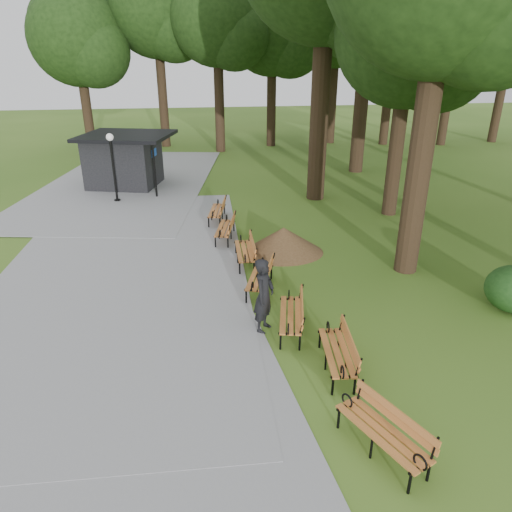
{
  "coord_description": "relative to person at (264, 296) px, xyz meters",
  "views": [
    {
      "loc": [
        -1.62,
        -10.81,
        6.32
      ],
      "look_at": [
        0.1,
        1.03,
        1.1
      ],
      "focal_mm": 32.97,
      "sensor_mm": 36.0,
      "label": 1
    }
  ],
  "objects": [
    {
      "name": "ground",
      "position": [
        0.0,
        1.0,
        -0.95
      ],
      "size": [
        100.0,
        100.0,
        0.0
      ],
      "primitive_type": "plane",
      "color": "#3D641C",
      "rests_on": "ground"
    },
    {
      "name": "path",
      "position": [
        -4.0,
        4.0,
        -0.92
      ],
      "size": [
        12.0,
        38.0,
        0.06
      ],
      "primitive_type": "cube",
      "color": "gray",
      "rests_on": "ground"
    },
    {
      "name": "person",
      "position": [
        0.0,
        0.0,
        0.0
      ],
      "size": [
        0.75,
        0.83,
        1.9
      ],
      "primitive_type": "imported",
      "rotation": [
        0.0,
        0.0,
        1.03
      ],
      "color": "black",
      "rests_on": "ground"
    },
    {
      "name": "kiosk",
      "position": [
        -4.83,
        14.4,
        0.37
      ],
      "size": [
        5.0,
        4.61,
        2.63
      ],
      "primitive_type": null,
      "rotation": [
        0.0,
        0.0,
        -0.26
      ],
      "color": "black",
      "rests_on": "ground"
    },
    {
      "name": "lamp_post",
      "position": [
        -4.94,
        11.64,
        1.27
      ],
      "size": [
        0.32,
        0.32,
        3.07
      ],
      "color": "black",
      "rests_on": "ground"
    },
    {
      "name": "dirt_mound",
      "position": [
        1.43,
        4.71,
        -0.49
      ],
      "size": [
        2.31,
        2.31,
        0.91
      ],
      "primitive_type": "cone",
      "color": "#47301C",
      "rests_on": "ground"
    },
    {
      "name": "bench_0",
      "position": [
        1.35,
        -4.13,
        -0.51
      ],
      "size": [
        1.35,
        2.0,
        0.88
      ],
      "primitive_type": null,
      "rotation": [
        0.0,
        0.0,
        -1.15
      ],
      "color": "#BD682B",
      "rests_on": "ground"
    },
    {
      "name": "bench_1",
      "position": [
        1.28,
        -1.79,
        -0.51
      ],
      "size": [
        0.85,
        1.96,
        0.88
      ],
      "primitive_type": null,
      "rotation": [
        0.0,
        0.0,
        -1.68
      ],
      "color": "#BD682B",
      "rests_on": "ground"
    },
    {
      "name": "bench_2",
      "position": [
        0.63,
        -0.14,
        -0.51
      ],
      "size": [
        1.03,
        1.99,
        0.88
      ],
      "primitive_type": null,
      "rotation": [
        0.0,
        0.0,
        -1.79
      ],
      "color": "#BD682B",
      "rests_on": "ground"
    },
    {
      "name": "bench_3",
      "position": [
        0.2,
        2.04,
        -0.51
      ],
      "size": [
        1.21,
        2.0,
        0.88
      ],
      "primitive_type": null,
      "rotation": [
        0.0,
        0.0,
        -1.9
      ],
      "color": "#BD682B",
      "rests_on": "ground"
    },
    {
      "name": "bench_4",
      "position": [
        0.01,
        3.97,
        -0.51
      ],
      "size": [
        0.71,
        1.92,
        0.88
      ],
      "primitive_type": null,
      "rotation": [
        0.0,
        0.0,
        -1.61
      ],
      "color": "#BD682B",
      "rests_on": "ground"
    },
    {
      "name": "bench_5",
      "position": [
        -0.44,
        6.17,
        -0.51
      ],
      "size": [
        1.05,
        2.0,
        0.88
      ],
      "primitive_type": null,
      "rotation": [
        0.0,
        0.0,
        -1.8
      ],
      "color": "#BD682B",
      "rests_on": "ground"
    },
    {
      "name": "bench_6",
      "position": [
        -0.59,
        8.27,
        -0.51
      ],
      "size": [
        0.99,
        1.99,
        0.88
      ],
      "primitive_type": null,
      "rotation": [
        0.0,
        0.0,
        -1.76
      ],
      "color": "#BD682B",
      "rests_on": "ground"
    },
    {
      "name": "lawn_tree_1",
      "position": [
        6.68,
        8.2,
        6.02
      ],
      "size": [
        5.52,
        5.52,
        9.77
      ],
      "color": "black",
      "rests_on": "ground"
    },
    {
      "name": "tree_backdrop",
      "position": [
        6.58,
        24.09,
        7.21
      ],
      "size": [
        36.67,
        9.54,
        16.32
      ],
      "primitive_type": null,
      "color": "black",
      "rests_on": "ground"
    },
    {
      "name": "shrub_0",
      "position": [
        6.64,
        0.03,
        -0.95
      ],
      "size": [
        1.44,
        1.44,
        1.23
      ],
      "primitive_type": "ellipsoid",
      "color": "#193D14",
      "rests_on": "ground"
    }
  ]
}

